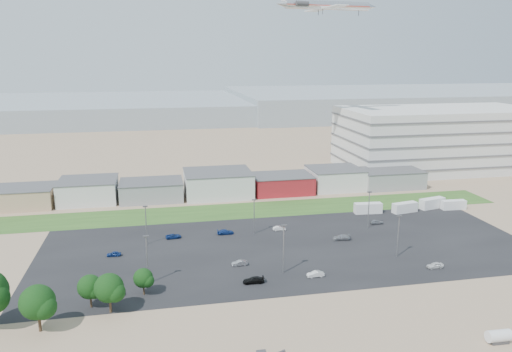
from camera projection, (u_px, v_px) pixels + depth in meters
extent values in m
plane|color=#90755B|center=(290.00, 285.00, 102.64)|extent=(700.00, 700.00, 0.00)
cube|color=black|center=(289.00, 247.00, 122.66)|extent=(120.00, 50.00, 0.01)
cube|color=#2D541F|center=(245.00, 210.00, 152.19)|extent=(160.00, 16.00, 0.02)
cube|color=silver|center=(439.00, 138.00, 207.63)|extent=(80.00, 40.00, 25.00)
imported|color=silver|center=(435.00, 265.00, 110.68)|extent=(3.71, 1.51, 1.26)
imported|color=black|center=(253.00, 280.00, 103.30)|extent=(4.52, 1.99, 1.29)
imported|color=#A5A5AA|center=(240.00, 263.00, 111.97)|extent=(3.65, 1.47, 1.18)
imported|color=navy|center=(114.00, 254.00, 117.23)|extent=(3.43, 1.63, 1.13)
imported|color=navy|center=(225.00, 232.00, 131.72)|extent=(4.36, 1.78, 1.26)
imported|color=#A5A5AA|center=(377.00, 222.00, 139.65)|extent=(3.73, 1.56, 1.26)
imported|color=navy|center=(173.00, 236.00, 128.76)|extent=(4.15, 2.23, 1.11)
imported|color=#595B5E|center=(113.00, 293.00, 97.72)|extent=(4.54, 2.31, 1.26)
imported|color=silver|center=(279.00, 228.00, 134.62)|extent=(3.57, 1.56, 1.14)
imported|color=#A5A5AA|center=(341.00, 237.00, 127.60)|extent=(4.69, 2.41, 1.30)
imported|color=silver|center=(315.00, 274.00, 106.27)|extent=(3.70, 1.32, 1.22)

